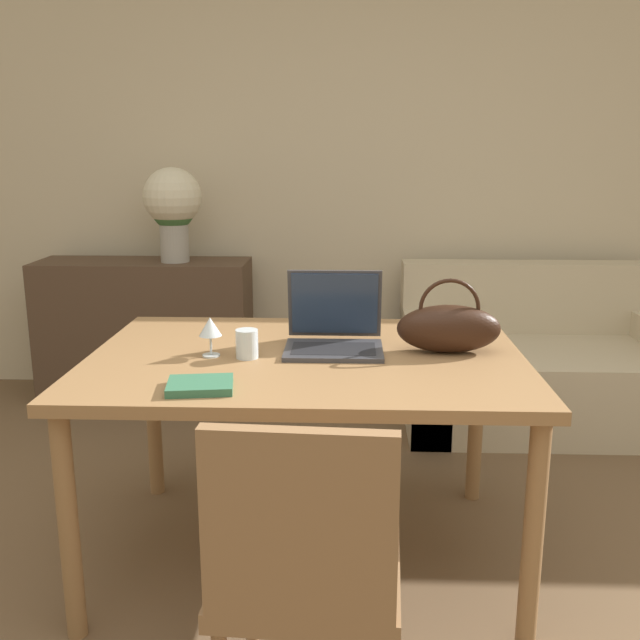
% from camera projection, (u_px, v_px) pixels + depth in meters
% --- Properties ---
extents(wall_back, '(10.00, 0.06, 2.70)m').
position_uv_depth(wall_back, '(349.00, 166.00, 4.24)').
color(wall_back, beige).
rests_on(wall_back, ground_plane).
extents(dining_table, '(1.48, 1.06, 0.77)m').
position_uv_depth(dining_table, '(307.00, 375.00, 2.45)').
color(dining_table, olive).
rests_on(dining_table, ground_plane).
extents(chair, '(0.47, 0.47, 0.89)m').
position_uv_depth(chair, '(306.00, 567.00, 1.66)').
color(chair, olive).
rests_on(chair, ground_plane).
extents(couch, '(1.49, 0.91, 0.82)m').
position_uv_depth(couch, '(540.00, 368.00, 3.90)').
color(couch, '#C1B293').
rests_on(couch, ground_plane).
extents(sideboard, '(1.22, 0.40, 0.83)m').
position_uv_depth(sideboard, '(146.00, 331.00, 4.18)').
color(sideboard, '#4C3828').
rests_on(sideboard, ground_plane).
extents(laptop, '(0.34, 0.31, 0.26)m').
position_uv_depth(laptop, '(334.00, 328.00, 2.51)').
color(laptop, '#38383D').
rests_on(laptop, dining_table).
extents(drinking_glass, '(0.08, 0.08, 0.10)m').
position_uv_depth(drinking_glass, '(247.00, 344.00, 2.38)').
color(drinking_glass, silver).
rests_on(drinking_glass, dining_table).
extents(wine_glass, '(0.08, 0.08, 0.14)m').
position_uv_depth(wine_glass, '(210.00, 328.00, 2.39)').
color(wine_glass, silver).
rests_on(wine_glass, dining_table).
extents(handbag, '(0.35, 0.15, 0.26)m').
position_uv_depth(handbag, '(449.00, 327.00, 2.44)').
color(handbag, black).
rests_on(handbag, dining_table).
extents(flower_vase, '(0.32, 0.32, 0.53)m').
position_uv_depth(flower_vase, '(173.00, 205.00, 3.98)').
color(flower_vase, '#9E998E').
rests_on(flower_vase, sideboard).
extents(book, '(0.21, 0.18, 0.02)m').
position_uv_depth(book, '(200.00, 385.00, 2.07)').
color(book, '#336B4C').
rests_on(book, dining_table).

